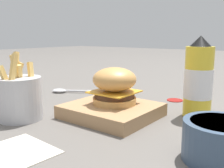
# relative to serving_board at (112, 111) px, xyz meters

# --- Properties ---
(ground_plane) EXTENTS (6.00, 6.00, 0.00)m
(ground_plane) POSITION_rel_serving_board_xyz_m (-0.00, -0.02, -0.02)
(ground_plane) COLOR #5B5651
(serving_board) EXTENTS (0.20, 0.18, 0.03)m
(serving_board) POSITION_rel_serving_board_xyz_m (0.00, 0.00, 0.00)
(serving_board) COLOR #A37A51
(serving_board) RESTS_ON ground_plane
(burger) EXTENTS (0.10, 0.10, 0.09)m
(burger) POSITION_rel_serving_board_xyz_m (-0.00, 0.01, 0.06)
(burger) COLOR tan
(burger) RESTS_ON serving_board
(ketchup_bottle) EXTENTS (0.07, 0.07, 0.19)m
(ketchup_bottle) POSITION_rel_serving_board_xyz_m (0.16, 0.13, 0.07)
(ketchup_bottle) COLOR yellow
(ketchup_bottle) RESTS_ON ground_plane
(fries_basket) EXTENTS (0.10, 0.10, 0.16)m
(fries_basket) POSITION_rel_serving_board_xyz_m (-0.16, -0.14, 0.04)
(fries_basket) COLOR #B7B7BC
(fries_basket) RESTS_ON ground_plane
(side_bowl) EXTENTS (0.12, 0.12, 0.06)m
(side_bowl) POSITION_rel_serving_board_xyz_m (0.27, -0.07, 0.02)
(side_bowl) COLOR #384C66
(side_bowl) RESTS_ON ground_plane
(spoon) EXTENTS (0.16, 0.12, 0.01)m
(spoon) POSITION_rel_serving_board_xyz_m (-0.29, 0.12, -0.01)
(spoon) COLOR silver
(spoon) RESTS_ON ground_plane
(ketchup_puddle) EXTENTS (0.05, 0.05, 0.00)m
(ketchup_puddle) POSITION_rel_serving_board_xyz_m (0.05, 0.24, -0.01)
(ketchup_puddle) COLOR #9E140F
(ketchup_puddle) RESTS_ON ground_plane
(parchment_square) EXTENTS (0.13, 0.13, 0.00)m
(parchment_square) POSITION_rel_serving_board_xyz_m (-0.01, -0.26, -0.01)
(parchment_square) COLOR beige
(parchment_square) RESTS_ON ground_plane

